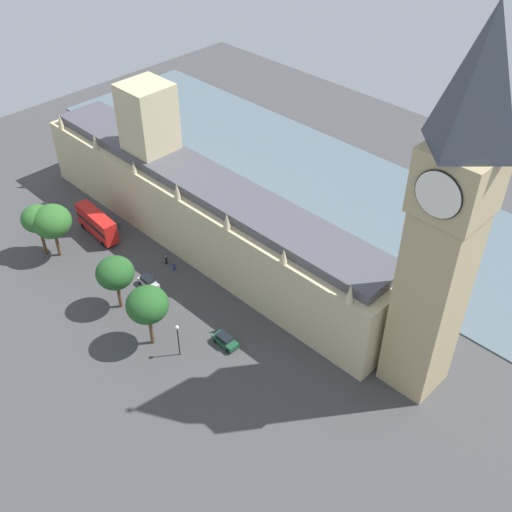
{
  "coord_description": "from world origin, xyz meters",
  "views": [
    {
      "loc": [
        54.59,
        68.19,
        67.93
      ],
      "look_at": [
        1.0,
        15.22,
        7.49
      ],
      "focal_mm": 43.25,
      "sensor_mm": 36.0,
      "label": 1
    }
  ],
  "objects_px": {
    "plane_tree_opposite_hall": "(37,219)",
    "street_lamp_slot_11": "(178,335)",
    "pedestrian_midblock": "(119,225)",
    "parliament_building": "(200,206)",
    "car_silver_trailing": "(148,282)",
    "car_dark_green_kerbside": "(225,340)",
    "clock_tower": "(449,220)",
    "plane_tree_corner": "(147,305)",
    "pedestrian_near_tower": "(166,260)",
    "plane_tree_slot_10": "(115,273)",
    "pedestrian_leading": "(174,267)",
    "double_decker_bus_far_end": "(97,223)",
    "plane_tree_by_river_gate": "(52,221)",
    "car_black_under_trees": "(45,211)"
  },
  "relations": [
    {
      "from": "car_black_under_trees",
      "to": "car_dark_green_kerbside",
      "type": "bearing_deg",
      "value": 96.22
    },
    {
      "from": "car_dark_green_kerbside",
      "to": "car_black_under_trees",
      "type": "bearing_deg",
      "value": -88.06
    },
    {
      "from": "pedestrian_near_tower",
      "to": "car_black_under_trees",
      "type": "bearing_deg",
      "value": 52.16
    },
    {
      "from": "clock_tower",
      "to": "pedestrian_midblock",
      "type": "bearing_deg",
      "value": -82.03
    },
    {
      "from": "clock_tower",
      "to": "plane_tree_corner",
      "type": "distance_m",
      "value": 42.75
    },
    {
      "from": "parliament_building",
      "to": "plane_tree_opposite_hall",
      "type": "distance_m",
      "value": 27.62
    },
    {
      "from": "car_black_under_trees",
      "to": "plane_tree_by_river_gate",
      "type": "distance_m",
      "value": 15.19
    },
    {
      "from": "plane_tree_opposite_hall",
      "to": "street_lamp_slot_11",
      "type": "relative_size",
      "value": 1.67
    },
    {
      "from": "car_dark_green_kerbside",
      "to": "clock_tower",
      "type": "bearing_deg",
      "value": 122.32
    },
    {
      "from": "clock_tower",
      "to": "car_silver_trailing",
      "type": "bearing_deg",
      "value": -71.14
    },
    {
      "from": "pedestrian_leading",
      "to": "car_dark_green_kerbside",
      "type": "bearing_deg",
      "value": -62.72
    },
    {
      "from": "plane_tree_slot_10",
      "to": "street_lamp_slot_11",
      "type": "height_order",
      "value": "plane_tree_slot_10"
    },
    {
      "from": "double_decker_bus_far_end",
      "to": "street_lamp_slot_11",
      "type": "height_order",
      "value": "street_lamp_slot_11"
    },
    {
      "from": "car_silver_trailing",
      "to": "parliament_building",
      "type": "bearing_deg",
      "value": -165.64
    },
    {
      "from": "clock_tower",
      "to": "car_silver_trailing",
      "type": "height_order",
      "value": "clock_tower"
    },
    {
      "from": "car_dark_green_kerbside",
      "to": "plane_tree_slot_10",
      "type": "height_order",
      "value": "plane_tree_slot_10"
    },
    {
      "from": "parliament_building",
      "to": "car_black_under_trees",
      "type": "distance_m",
      "value": 32.51
    },
    {
      "from": "pedestrian_midblock",
      "to": "street_lamp_slot_11",
      "type": "height_order",
      "value": "street_lamp_slot_11"
    },
    {
      "from": "plane_tree_opposite_hall",
      "to": "clock_tower",
      "type": "bearing_deg",
      "value": 109.31
    },
    {
      "from": "pedestrian_near_tower",
      "to": "plane_tree_corner",
      "type": "relative_size",
      "value": 0.16
    },
    {
      "from": "parliament_building",
      "to": "plane_tree_by_river_gate",
      "type": "bearing_deg",
      "value": -35.69
    },
    {
      "from": "parliament_building",
      "to": "pedestrian_midblock",
      "type": "distance_m",
      "value": 17.46
    },
    {
      "from": "pedestrian_near_tower",
      "to": "street_lamp_slot_11",
      "type": "relative_size",
      "value": 0.28
    },
    {
      "from": "plane_tree_by_river_gate",
      "to": "street_lamp_slot_11",
      "type": "bearing_deg",
      "value": 89.65
    },
    {
      "from": "car_dark_green_kerbside",
      "to": "street_lamp_slot_11",
      "type": "height_order",
      "value": "street_lamp_slot_11"
    },
    {
      "from": "double_decker_bus_far_end",
      "to": "plane_tree_opposite_hall",
      "type": "xyz_separation_m",
      "value": [
        9.69,
        -2.0,
        4.81
      ]
    },
    {
      "from": "pedestrian_midblock",
      "to": "street_lamp_slot_11",
      "type": "bearing_deg",
      "value": -54.04
    },
    {
      "from": "double_decker_bus_far_end",
      "to": "plane_tree_by_river_gate",
      "type": "height_order",
      "value": "plane_tree_by_river_gate"
    },
    {
      "from": "pedestrian_near_tower",
      "to": "plane_tree_slot_10",
      "type": "relative_size",
      "value": 0.18
    },
    {
      "from": "clock_tower",
      "to": "pedestrian_midblock",
      "type": "xyz_separation_m",
      "value": [
        8.22,
        -58.7,
        -26.4
      ]
    },
    {
      "from": "pedestrian_midblock",
      "to": "car_silver_trailing",
      "type": "bearing_deg",
      "value": -53.24
    },
    {
      "from": "plane_tree_opposite_hall",
      "to": "street_lamp_slot_11",
      "type": "height_order",
      "value": "plane_tree_opposite_hall"
    },
    {
      "from": "car_silver_trailing",
      "to": "plane_tree_corner",
      "type": "bearing_deg",
      "value": 57.48
    },
    {
      "from": "clock_tower",
      "to": "street_lamp_slot_11",
      "type": "height_order",
      "value": "clock_tower"
    },
    {
      "from": "clock_tower",
      "to": "pedestrian_near_tower",
      "type": "relative_size",
      "value": 31.42
    },
    {
      "from": "car_silver_trailing",
      "to": "plane_tree_by_river_gate",
      "type": "relative_size",
      "value": 0.4
    },
    {
      "from": "pedestrian_near_tower",
      "to": "street_lamp_slot_11",
      "type": "distance_m",
      "value": 21.79
    },
    {
      "from": "parliament_building",
      "to": "car_dark_green_kerbside",
      "type": "height_order",
      "value": "parliament_building"
    },
    {
      "from": "parliament_building",
      "to": "pedestrian_midblock",
      "type": "height_order",
      "value": "parliament_building"
    },
    {
      "from": "car_black_under_trees",
      "to": "pedestrian_leading",
      "type": "height_order",
      "value": "car_black_under_trees"
    },
    {
      "from": "car_silver_trailing",
      "to": "plane_tree_by_river_gate",
      "type": "distance_m",
      "value": 19.79
    },
    {
      "from": "clock_tower",
      "to": "pedestrian_near_tower",
      "type": "height_order",
      "value": "clock_tower"
    },
    {
      "from": "pedestrian_near_tower",
      "to": "plane_tree_opposite_hall",
      "type": "bearing_deg",
      "value": 75.37
    },
    {
      "from": "double_decker_bus_far_end",
      "to": "car_dark_green_kerbside",
      "type": "distance_m",
      "value": 36.71
    },
    {
      "from": "parliament_building",
      "to": "plane_tree_corner",
      "type": "bearing_deg",
      "value": 32.05
    },
    {
      "from": "clock_tower",
      "to": "pedestrian_leading",
      "type": "xyz_separation_m",
      "value": [
        8.58,
        -42.13,
        -26.47
      ]
    },
    {
      "from": "plane_tree_corner",
      "to": "parliament_building",
      "type": "bearing_deg",
      "value": -147.95
    },
    {
      "from": "pedestrian_near_tower",
      "to": "plane_tree_slot_10",
      "type": "height_order",
      "value": "plane_tree_slot_10"
    },
    {
      "from": "plane_tree_corner",
      "to": "street_lamp_slot_11",
      "type": "relative_size",
      "value": 1.76
    },
    {
      "from": "plane_tree_corner",
      "to": "car_dark_green_kerbside",
      "type": "bearing_deg",
      "value": 132.58
    }
  ]
}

